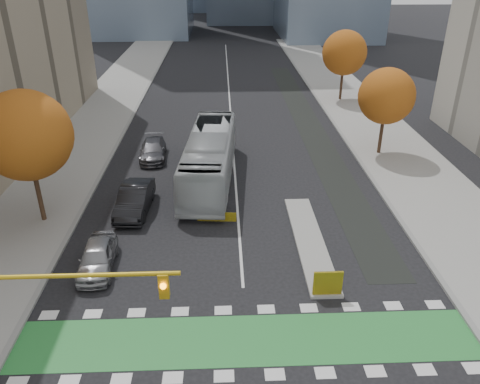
{
  "coord_description": "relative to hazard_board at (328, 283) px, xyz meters",
  "views": [
    {
      "loc": [
        -0.89,
        -13.46,
        14.75
      ],
      "look_at": [
        0.03,
        9.61,
        3.0
      ],
      "focal_mm": 35.0,
      "sensor_mm": 36.0,
      "label": 1
    }
  ],
  "objects": [
    {
      "name": "ground",
      "position": [
        -4.0,
        -4.2,
        -0.8
      ],
      "size": [
        300.0,
        300.0,
        0.0
      ],
      "primitive_type": "plane",
      "color": "black",
      "rests_on": "ground"
    },
    {
      "name": "sidewalk_west",
      "position": [
        -17.5,
        15.8,
        -0.73
      ],
      "size": [
        7.0,
        120.0,
        0.15
      ],
      "primitive_type": "cube",
      "color": "gray",
      "rests_on": "ground"
    },
    {
      "name": "sidewalk_east",
      "position": [
        9.5,
        15.8,
        -0.73
      ],
      "size": [
        7.0,
        120.0,
        0.15
      ],
      "primitive_type": "cube",
      "color": "gray",
      "rests_on": "ground"
    },
    {
      "name": "curb_west",
      "position": [
        -14.0,
        15.8,
        -0.73
      ],
      "size": [
        0.3,
        120.0,
        0.16
      ],
      "primitive_type": "cube",
      "color": "gray",
      "rests_on": "ground"
    },
    {
      "name": "curb_east",
      "position": [
        6.0,
        15.8,
        -0.73
      ],
      "size": [
        0.3,
        120.0,
        0.16
      ],
      "primitive_type": "cube",
      "color": "gray",
      "rests_on": "ground"
    },
    {
      "name": "bike_crossing",
      "position": [
        -4.0,
        -2.7,
        -0.79
      ],
      "size": [
        20.0,
        3.0,
        0.01
      ],
      "primitive_type": "cube",
      "color": "#2B8339",
      "rests_on": "ground"
    },
    {
      "name": "centre_line",
      "position": [
        -4.0,
        35.8,
        -0.8
      ],
      "size": [
        0.15,
        70.0,
        0.01
      ],
      "primitive_type": "cube",
      "color": "silver",
      "rests_on": "ground"
    },
    {
      "name": "bike_lane_paint",
      "position": [
        3.5,
        25.8,
        -0.8
      ],
      "size": [
        2.5,
        50.0,
        0.01
      ],
      "primitive_type": "cube",
      "color": "black",
      "rests_on": "ground"
    },
    {
      "name": "median_island",
      "position": [
        0.0,
        4.8,
        -0.72
      ],
      "size": [
        1.6,
        10.0,
        0.16
      ],
      "primitive_type": "cube",
      "color": "gray",
      "rests_on": "ground"
    },
    {
      "name": "hazard_board",
      "position": [
        0.0,
        0.0,
        0.0
      ],
      "size": [
        1.4,
        0.12,
        1.3
      ],
      "primitive_type": "cube",
      "color": "yellow",
      "rests_on": "median_island"
    },
    {
      "name": "tree_west",
      "position": [
        -16.0,
        7.8,
        4.82
      ],
      "size": [
        5.2,
        5.2,
        8.22
      ],
      "color": "#332114",
      "rests_on": "ground"
    },
    {
      "name": "tree_east_near",
      "position": [
        8.0,
        17.8,
        4.06
      ],
      "size": [
        4.4,
        4.4,
        7.08
      ],
      "color": "#332114",
      "rests_on": "ground"
    },
    {
      "name": "tree_east_far",
      "position": [
        8.5,
        33.8,
        4.44
      ],
      "size": [
        4.8,
        4.8,
        7.65
      ],
      "color": "#332114",
      "rests_on": "ground"
    },
    {
      "name": "traffic_signal_west",
      "position": [
        -11.93,
        -4.71,
        3.23
      ],
      "size": [
        8.53,
        0.56,
        5.2
      ],
      "color": "#BF9914",
      "rests_on": "ground"
    },
    {
      "name": "bus",
      "position": [
        -5.83,
        13.33,
        1.0
      ],
      "size": [
        4.06,
        13.12,
        3.6
      ],
      "primitive_type": "imported",
      "rotation": [
        0.0,
        0.0,
        -0.08
      ],
      "color": "#B5BABE",
      "rests_on": "ground"
    },
    {
      "name": "parked_car_a",
      "position": [
        -11.51,
        2.73,
        -0.07
      ],
      "size": [
        1.92,
        4.35,
        1.46
      ],
      "primitive_type": "imported",
      "rotation": [
        0.0,
        0.0,
        0.05
      ],
      "color": "gray",
      "rests_on": "ground"
    },
    {
      "name": "parked_car_b",
      "position": [
        -10.55,
        8.88,
        0.04
      ],
      "size": [
        2.04,
        5.19,
        1.68
      ],
      "primitive_type": "imported",
      "rotation": [
        0.0,
        0.0,
        -0.05
      ],
      "color": "black",
      "rests_on": "ground"
    },
    {
      "name": "parked_car_c",
      "position": [
        -10.5,
        17.67,
        -0.1
      ],
      "size": [
        2.23,
        4.93,
        1.4
      ],
      "primitive_type": "imported",
      "rotation": [
        0.0,
        0.0,
        0.06
      ],
      "color": "#545459",
      "rests_on": "ground"
    }
  ]
}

